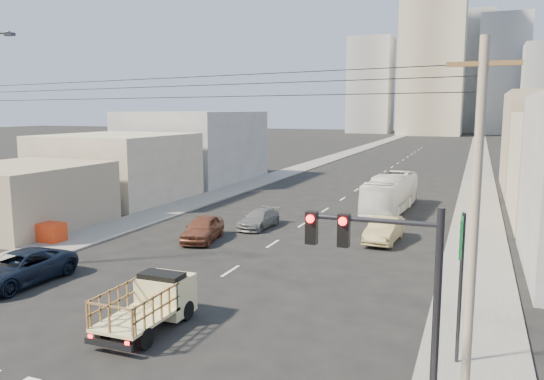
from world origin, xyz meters
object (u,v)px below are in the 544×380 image
Objects in this scene: city_bus at (391,193)px; sedan_brown at (203,228)px; utility_pole at (474,224)px; crate_stack at (49,232)px; green_sign at (461,252)px; flatbed_pickup at (150,300)px; sedan_tan at (384,230)px; traffic_signal at (392,286)px; navy_pickup at (19,268)px; sedan_grey at (259,219)px.

city_bus is 2.34× the size of sedan_brown.
utility_pole is (15.91, -14.19, 4.41)m from sedan_brown.
green_sign is at bearing -17.71° from crate_stack.
flatbed_pickup is at bearing -174.37° from green_sign.
sedan_tan is 21.07m from traffic_signal.
navy_pickup is at bearing 169.89° from utility_pole.
navy_pickup is 8.11m from crate_stack.
sedan_tan reaches higher than sedan_brown.
flatbed_pickup is at bearing -77.35° from sedan_grey.
navy_pickup is 19.43m from traffic_signal.
green_sign is at bearing 97.67° from utility_pole.
sedan_tan is 0.79× the size of traffic_signal.
flatbed_pickup is 8.97m from navy_pickup.
crate_stack is (-24.50, 10.22, -4.50)m from utility_pole.
sedan_grey is at bearing -124.86° from city_bus.
traffic_signal is 26.30m from crate_stack.
sedan_brown reaches higher than crate_stack.
green_sign is at bearing -69.22° from sedan_tan.
utility_pole is (19.90, -3.55, 4.42)m from navy_pickup.
utility_pole is at bearing -49.96° from sedan_grey.
flatbed_pickup is 0.93× the size of sedan_tan.
sedan_brown is at bearing 71.59° from navy_pickup.
utility_pole reaches higher than crate_stack.
sedan_grey is (-7.60, -9.65, -0.86)m from city_bus.
sedan_tan reaches higher than sedan_grey.
traffic_signal is 3.33× the size of crate_stack.
sedan_brown is at bearing -108.64° from sedan_grey.
green_sign is at bearing 5.63° from flatbed_pickup.
navy_pickup is 1.10× the size of green_sign.
utility_pole is 5.56× the size of crate_stack.
flatbed_pickup is at bearing -80.37° from sedan_brown.
sedan_brown reaches higher than navy_pickup.
sedan_tan is at bearing -79.92° from city_bus.
sedan_tan reaches higher than crate_stack.
navy_pickup is 0.55× the size of utility_pole.
sedan_grey is at bearing 129.96° from green_sign.
sedan_brown reaches higher than sedan_grey.
sedan_brown is 22.16m from traffic_signal.
sedan_grey is at bearing 99.28° from flatbed_pickup.
sedan_grey is at bearing 39.49° from crate_stack.
sedan_brown is at bearing 138.26° from utility_pole.
city_bus is 2.48× the size of sedan_grey.
traffic_signal reaches higher than sedan_grey.
traffic_signal reaches higher than sedan_tan.
utility_pole is 26.92m from crate_stack.
city_bus is at bearing 80.04° from flatbed_pickup.
city_bus is at bearing 102.72° from utility_pole.
traffic_signal is at bearing -56.68° from sedan_grey.
sedan_tan is 20.82m from crate_stack.
city_bus is at bearing 63.75° from navy_pickup.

